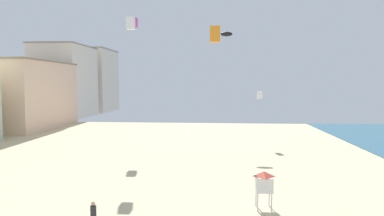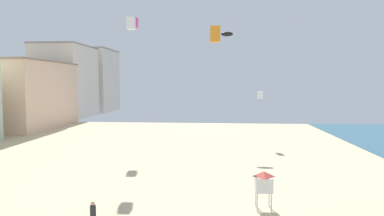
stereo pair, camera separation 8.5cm
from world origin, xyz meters
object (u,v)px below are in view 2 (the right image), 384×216
(lifeguard_stand, at_px, (264,182))
(kite_orange_box, at_px, (215,34))
(kite_flyer, at_px, (93,214))
(kite_black_parafoil, at_px, (227,34))
(kite_white_box_2, at_px, (260,95))
(kite_white_box, at_px, (131,23))
(kite_magenta_box, at_px, (135,23))

(lifeguard_stand, relative_size, kite_orange_box, 1.73)
(kite_flyer, distance_m, kite_orange_box, 19.42)
(kite_black_parafoil, height_order, kite_orange_box, kite_black_parafoil)
(kite_orange_box, bearing_deg, kite_flyer, -116.94)
(kite_flyer, xyz_separation_m, kite_black_parafoil, (8.48, 29.41, 14.45))
(kite_white_box_2, xyz_separation_m, kite_black_parafoil, (-4.55, 2.19, 8.63))
(kite_white_box, bearing_deg, kite_white_box_2, 31.45)
(kite_magenta_box, distance_m, kite_orange_box, 18.69)
(kite_black_parafoil, bearing_deg, lifeguard_stand, -86.15)
(kite_white_box, xyz_separation_m, kite_white_box_2, (15.39, 9.41, -8.18))
(kite_black_parafoil, bearing_deg, kite_magenta_box, -173.12)
(lifeguard_stand, xyz_separation_m, kite_white_box_2, (2.82, 23.42, 4.90))
(lifeguard_stand, distance_m, kite_magenta_box, 31.93)
(kite_white_box_2, height_order, kite_orange_box, kite_orange_box)
(kite_black_parafoil, distance_m, kite_orange_box, 16.12)
(kite_flyer, height_order, kite_orange_box, kite_orange_box)
(kite_white_box, xyz_separation_m, kite_orange_box, (9.25, -4.26, -1.91))
(kite_black_parafoil, xyz_separation_m, kite_orange_box, (-1.60, -15.87, -2.36))
(kite_flyer, distance_m, kite_white_box_2, 30.73)
(kite_flyer, xyz_separation_m, lifeguard_stand, (10.20, 3.80, 0.92))
(kite_white_box_2, relative_size, kite_black_parafoil, 0.59)
(kite_flyer, relative_size, kite_magenta_box, 1.25)
(lifeguard_stand, bearing_deg, kite_orange_box, 100.10)
(kite_flyer, height_order, kite_magenta_box, kite_magenta_box)
(kite_orange_box, bearing_deg, kite_black_parafoil, 84.26)
(kite_orange_box, bearing_deg, kite_white_box_2, 65.81)
(kite_magenta_box, bearing_deg, kite_black_parafoil, 6.88)
(kite_magenta_box, bearing_deg, kite_white_box, -77.91)
(lifeguard_stand, bearing_deg, kite_flyer, -168.27)
(kite_magenta_box, bearing_deg, kite_white_box_2, -2.04)
(kite_flyer, xyz_separation_m, kite_white_box, (-2.36, 17.81, 14.00))
(lifeguard_stand, height_order, kite_magenta_box, kite_magenta_box)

